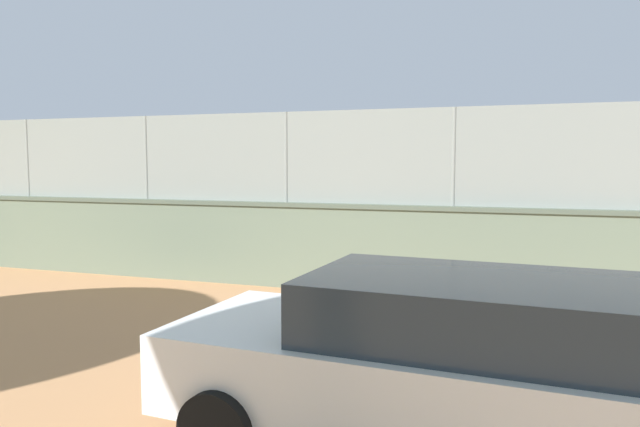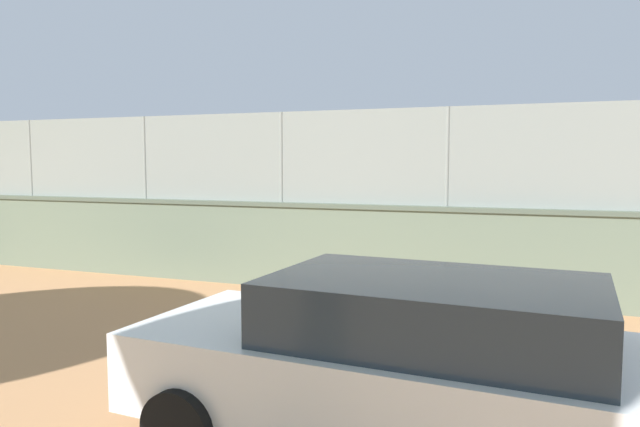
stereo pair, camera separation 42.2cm
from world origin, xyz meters
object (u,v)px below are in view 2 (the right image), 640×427
Objects in this scene: sports_ball at (279,240)px; parked_car_white at (412,362)px; courtside_bench at (272,249)px; player_near_wall_returning at (477,229)px; player_crossing_court at (314,206)px.

sports_ball is 0.04× the size of parked_car_white.
courtside_bench is at bearing -57.66° from parked_car_white.
parked_car_white is (-0.20, 7.89, -0.20)m from player_near_wall_returning.
courtside_bench is (4.21, 0.93, -0.51)m from player_near_wall_returning.
player_near_wall_returning is at bearing -167.51° from courtside_bench.
sports_ball is (5.87, -3.11, -0.89)m from player_near_wall_returning.
sports_ball is at bearing -67.74° from courtside_bench.
player_crossing_court is 1.07× the size of courtside_bench.
courtside_bench is at bearing 12.49° from player_near_wall_returning.
parked_car_white reaches higher than courtside_bench.
sports_ball is at bearing -61.15° from parked_car_white.
player_crossing_court reaches higher than courtside_bench.
courtside_bench is (-0.94, 5.12, -0.56)m from player_crossing_court.
sports_ball is at bearing 56.22° from player_crossing_court.
player_crossing_court is 13.21m from parked_car_white.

